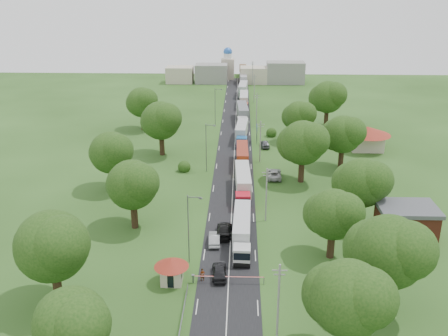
{
  "coord_description": "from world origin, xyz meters",
  "views": [
    {
      "loc": [
        1.3,
        -79.29,
        35.97
      ],
      "look_at": [
        -1.73,
        9.0,
        3.0
      ],
      "focal_mm": 40.0,
      "sensor_mm": 36.0,
      "label": 1
    }
  ],
  "objects_px": {
    "boom_barrier": "(218,277)",
    "guard_booth": "(172,268)",
    "car_lane_mid": "(214,239)",
    "car_lane_front": "(219,271)",
    "truck_0": "(242,230)",
    "info_sign": "(257,130)",
    "pedestrian_near": "(202,275)"
  },
  "relations": [
    {
      "from": "pedestrian_near",
      "to": "car_lane_front",
      "type": "bearing_deg",
      "value": 14.19
    },
    {
      "from": "info_sign",
      "to": "car_lane_front",
      "type": "distance_m",
      "value": 58.89
    },
    {
      "from": "guard_booth",
      "to": "car_lane_front",
      "type": "height_order",
      "value": "guard_booth"
    },
    {
      "from": "car_lane_front",
      "to": "pedestrian_near",
      "type": "distance_m",
      "value": 2.36
    },
    {
      "from": "truck_0",
      "to": "car_lane_front",
      "type": "bearing_deg",
      "value": -107.38
    },
    {
      "from": "car_lane_front",
      "to": "car_lane_mid",
      "type": "bearing_deg",
      "value": -86.16
    },
    {
      "from": "boom_barrier",
      "to": "pedestrian_near",
      "type": "distance_m",
      "value": 2.05
    },
    {
      "from": "car_lane_front",
      "to": "guard_booth",
      "type": "bearing_deg",
      "value": 10.61
    },
    {
      "from": "guard_booth",
      "to": "info_sign",
      "type": "bearing_deg",
      "value": 78.32
    },
    {
      "from": "boom_barrier",
      "to": "car_lane_mid",
      "type": "height_order",
      "value": "car_lane_mid"
    },
    {
      "from": "truck_0",
      "to": "boom_barrier",
      "type": "bearing_deg",
      "value": -105.81
    },
    {
      "from": "boom_barrier",
      "to": "car_lane_mid",
      "type": "distance_m",
      "value": 10.41
    },
    {
      "from": "guard_booth",
      "to": "car_lane_mid",
      "type": "height_order",
      "value": "guard_booth"
    },
    {
      "from": "info_sign",
      "to": "car_lane_mid",
      "type": "distance_m",
      "value": 50.26
    },
    {
      "from": "boom_barrier",
      "to": "guard_booth",
      "type": "bearing_deg",
      "value": -179.99
    },
    {
      "from": "guard_booth",
      "to": "info_sign",
      "type": "xyz_separation_m",
      "value": [
        12.4,
        60.0,
        0.84
      ]
    },
    {
      "from": "info_sign",
      "to": "car_lane_front",
      "type": "height_order",
      "value": "info_sign"
    },
    {
      "from": "pedestrian_near",
      "to": "info_sign",
      "type": "bearing_deg",
      "value": 70.92
    },
    {
      "from": "car_lane_mid",
      "to": "truck_0",
      "type": "bearing_deg",
      "value": -177.48
    },
    {
      "from": "info_sign",
      "to": "guard_booth",
      "type": "bearing_deg",
      "value": -101.68
    },
    {
      "from": "car_lane_front",
      "to": "pedestrian_near",
      "type": "xyz_separation_m",
      "value": [
        -2.13,
        -1.0,
        0.05
      ]
    },
    {
      "from": "car_lane_front",
      "to": "pedestrian_near",
      "type": "height_order",
      "value": "pedestrian_near"
    },
    {
      "from": "truck_0",
      "to": "car_lane_front",
      "type": "xyz_separation_m",
      "value": [
        -2.89,
        -9.23,
        -1.27
      ]
    },
    {
      "from": "car_lane_mid",
      "to": "boom_barrier",
      "type": "bearing_deg",
      "value": 92.75
    },
    {
      "from": "boom_barrier",
      "to": "guard_booth",
      "type": "xyz_separation_m",
      "value": [
        -5.84,
        -0.0,
        1.27
      ]
    },
    {
      "from": "boom_barrier",
      "to": "pedestrian_near",
      "type": "relative_size",
      "value": 5.43
    },
    {
      "from": "info_sign",
      "to": "car_lane_mid",
      "type": "xyz_separation_m",
      "value": [
        -7.54,
        -49.64,
        -2.26
      ]
    },
    {
      "from": "car_lane_mid",
      "to": "info_sign",
      "type": "bearing_deg",
      "value": -101.33
    },
    {
      "from": "guard_booth",
      "to": "info_sign",
      "type": "relative_size",
      "value": 1.07
    },
    {
      "from": "guard_booth",
      "to": "car_lane_front",
      "type": "bearing_deg",
      "value": 14.07
    },
    {
      "from": "pedestrian_near",
      "to": "car_lane_mid",
      "type": "bearing_deg",
      "value": 73.31
    },
    {
      "from": "truck_0",
      "to": "car_lane_mid",
      "type": "bearing_deg",
      "value": -174.79
    }
  ]
}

